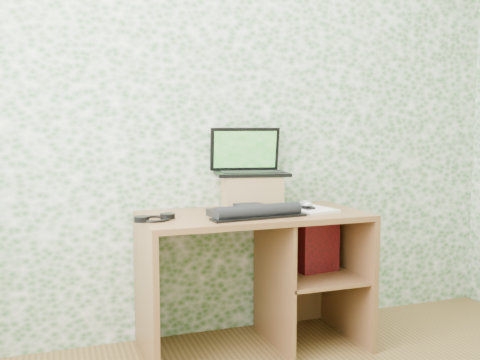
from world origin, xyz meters
name	(u,v)px	position (x,y,z in m)	size (l,w,h in m)	color
wall_back	(235,112)	(0.00, 1.75, 1.30)	(3.50, 3.50, 0.00)	white
desk	(264,259)	(0.08, 1.47, 0.48)	(1.20, 0.60, 0.75)	brown
riser	(251,192)	(0.04, 1.58, 0.84)	(0.32, 0.26, 0.19)	olive
laptop	(249,164)	(0.04, 1.63, 1.00)	(0.44, 0.35, 0.27)	black
keyboard	(254,211)	(-0.03, 1.35, 0.77)	(0.51, 0.30, 0.07)	black
headphones	(155,218)	(-0.54, 1.40, 0.76)	(0.21, 0.20, 0.03)	black
notepad	(308,209)	(0.32, 1.43, 0.76)	(0.21, 0.30, 0.01)	silver
mouse	(306,205)	(0.30, 1.41, 0.78)	(0.06, 0.10, 0.03)	silver
pen	(312,206)	(0.37, 1.48, 0.77)	(0.01, 0.01, 0.13)	black
red_box	(319,248)	(0.40, 1.44, 0.53)	(0.23, 0.07, 0.28)	maroon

